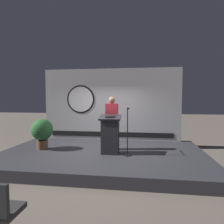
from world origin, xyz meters
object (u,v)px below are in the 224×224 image
object	(u,v)px
podium	(110,135)
potted_plant	(42,131)
speaker_person	(112,123)
microphone_stand	(128,138)

from	to	relation	value
podium	potted_plant	distance (m)	2.33
speaker_person	microphone_stand	distance (m)	0.88
podium	speaker_person	bearing A→B (deg)	92.04
speaker_person	potted_plant	bearing A→B (deg)	-173.45
microphone_stand	potted_plant	bearing A→B (deg)	173.97
podium	microphone_stand	size ratio (longest dim) A/B	0.84
podium	potted_plant	world-z (taller)	podium
microphone_stand	potted_plant	world-z (taller)	microphone_stand
podium	speaker_person	distance (m)	0.57
speaker_person	podium	bearing A→B (deg)	-87.96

